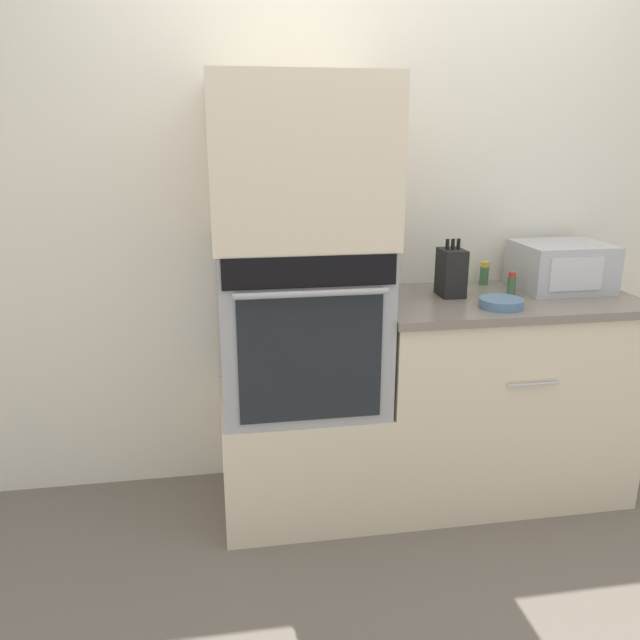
% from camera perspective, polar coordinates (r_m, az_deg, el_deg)
% --- Properties ---
extents(ground_plane, '(12.00, 12.00, 0.00)m').
position_cam_1_polar(ground_plane, '(2.75, 6.65, -18.83)').
color(ground_plane, '#6B6056').
extents(wall_back, '(8.00, 0.05, 2.50)m').
position_cam_1_polar(wall_back, '(2.87, 4.03, 9.75)').
color(wall_back, silver).
rests_on(wall_back, ground_plane).
extents(oven_cabinet_base, '(0.68, 0.60, 0.51)m').
position_cam_1_polar(oven_cabinet_base, '(2.81, -1.73, -11.86)').
color(oven_cabinet_base, beige).
rests_on(oven_cabinet_base, ground_plane).
extents(wall_oven, '(0.66, 0.64, 0.67)m').
position_cam_1_polar(wall_oven, '(2.58, -1.83, -0.27)').
color(wall_oven, '#9EA0A5').
rests_on(wall_oven, oven_cabinet_base).
extents(oven_cabinet_upper, '(0.68, 0.60, 0.62)m').
position_cam_1_polar(oven_cabinet_upper, '(2.47, -1.98, 14.25)').
color(oven_cabinet_upper, beige).
rests_on(oven_cabinet_upper, wall_oven).
extents(counter_unit, '(1.13, 0.63, 0.92)m').
position_cam_1_polar(counter_unit, '(2.96, 15.82, -6.54)').
color(counter_unit, beige).
rests_on(counter_unit, ground_plane).
extents(microwave, '(0.39, 0.34, 0.21)m').
position_cam_1_polar(microwave, '(3.01, 21.16, 4.61)').
color(microwave, '#B2B5BA').
rests_on(microwave, counter_unit).
extents(knife_block, '(0.10, 0.14, 0.25)m').
position_cam_1_polar(knife_block, '(2.75, 11.90, 4.29)').
color(knife_block, black).
rests_on(knife_block, counter_unit).
extents(bowl, '(0.18, 0.18, 0.04)m').
position_cam_1_polar(bowl, '(2.62, 16.22, 1.50)').
color(bowl, '#517599').
rests_on(bowl, counter_unit).
extents(condiment_jar_near, '(0.04, 0.04, 0.11)m').
position_cam_1_polar(condiment_jar_near, '(3.00, 14.79, 4.13)').
color(condiment_jar_near, '#427047').
rests_on(condiment_jar_near, counter_unit).
extents(condiment_jar_mid, '(0.04, 0.04, 0.10)m').
position_cam_1_polar(condiment_jar_mid, '(2.84, 17.11, 3.19)').
color(condiment_jar_mid, '#427047').
rests_on(condiment_jar_mid, counter_unit).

